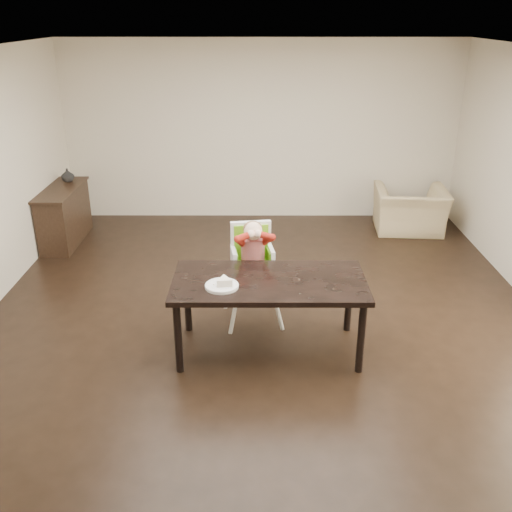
{
  "coord_description": "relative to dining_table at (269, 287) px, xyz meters",
  "views": [
    {
      "loc": [
        -0.07,
        -5.22,
        3.04
      ],
      "look_at": [
        -0.08,
        -0.16,
        0.86
      ],
      "focal_mm": 40.0,
      "sensor_mm": 36.0,
      "label": 1
    }
  ],
  "objects": [
    {
      "name": "plate",
      "position": [
        -0.42,
        -0.16,
        0.11
      ],
      "size": [
        0.39,
        0.39,
        0.09
      ],
      "rotation": [
        0.0,
        0.0,
        -0.33
      ],
      "color": "white",
      "rests_on": "dining_table"
    },
    {
      "name": "room_walls",
      "position": [
        -0.05,
        0.46,
        1.18
      ],
      "size": [
        6.02,
        7.02,
        2.71
      ],
      "color": "beige",
      "rests_on": "ground"
    },
    {
      "name": "armchair",
      "position": [
        2.15,
        3.26,
        -0.23
      ],
      "size": [
        1.06,
        0.73,
        0.88
      ],
      "primitive_type": "imported",
      "rotation": [
        0.0,
        0.0,
        3.07
      ],
      "color": "tan",
      "rests_on": "ground"
    },
    {
      "name": "vase",
      "position": [
        -2.83,
        3.17,
        0.21
      ],
      "size": [
        0.23,
        0.23,
        0.18
      ],
      "primitive_type": "imported",
      "rotation": [
        0.0,
        0.0,
        0.31
      ],
      "color": "#99999E",
      "rests_on": "sideboard"
    },
    {
      "name": "high_chair",
      "position": [
        -0.16,
        0.62,
        0.11
      ],
      "size": [
        0.52,
        0.52,
        1.11
      ],
      "rotation": [
        0.0,
        0.0,
        0.14
      ],
      "color": "white",
      "rests_on": "ground"
    },
    {
      "name": "dining_table",
      "position": [
        0.0,
        0.0,
        0.0
      ],
      "size": [
        1.8,
        0.9,
        0.75
      ],
      "color": "black",
      "rests_on": "ground"
    },
    {
      "name": "sideboard",
      "position": [
        -2.83,
        2.81,
        -0.27
      ],
      "size": [
        0.44,
        1.26,
        0.79
      ],
      "color": "black",
      "rests_on": "ground"
    },
    {
      "name": "ground",
      "position": [
        -0.05,
        0.46,
        -0.67
      ],
      "size": [
        7.0,
        7.0,
        0.0
      ],
      "primitive_type": "plane",
      "color": "black",
      "rests_on": "ground"
    }
  ]
}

